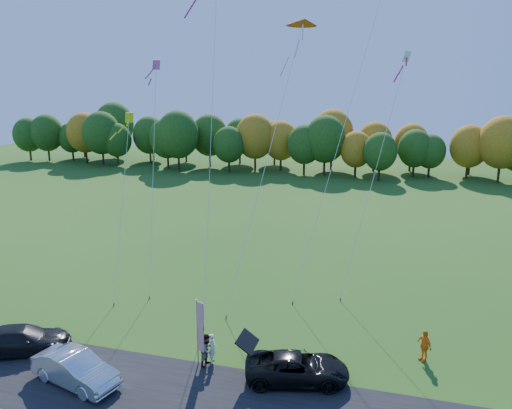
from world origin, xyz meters
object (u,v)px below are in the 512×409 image
(person_east, at_px, (424,345))
(feather_flag, at_px, (200,326))
(black_suv, at_px, (297,368))
(silver_sedan, at_px, (75,369))

(person_east, bearing_deg, feather_flag, -110.35)
(person_east, xyz_separation_m, feather_flag, (-11.21, -3.63, 1.36))
(black_suv, height_order, silver_sedan, silver_sedan)
(silver_sedan, bearing_deg, feather_flag, -43.84)
(black_suv, relative_size, feather_flag, 1.40)
(person_east, bearing_deg, black_suv, -97.51)
(black_suv, relative_size, silver_sedan, 1.07)
(feather_flag, bearing_deg, person_east, 17.97)
(person_east, distance_m, feather_flag, 11.86)
(black_suv, bearing_deg, silver_sedan, 93.57)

